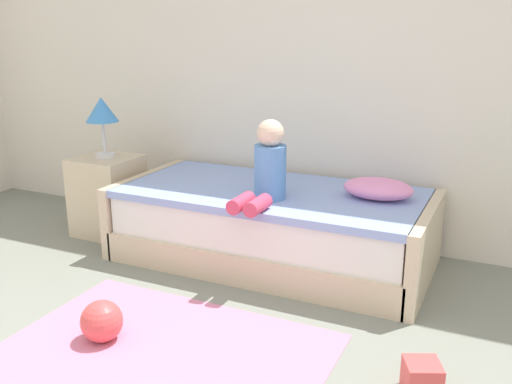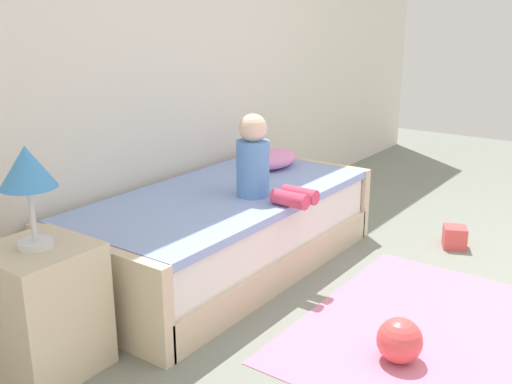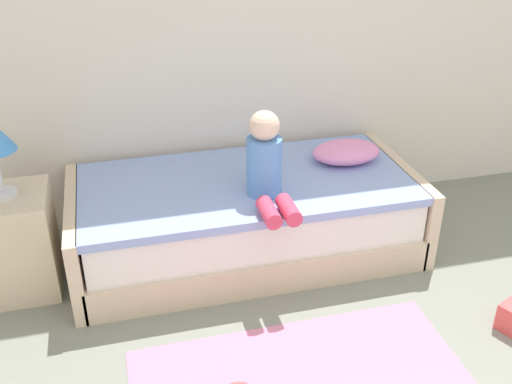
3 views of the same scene
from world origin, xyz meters
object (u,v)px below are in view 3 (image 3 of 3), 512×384
child_figure (266,164)px  pillow (346,152)px  bed (246,217)px  nightstand (14,243)px

child_figure → pillow: size_ratio=1.16×
bed → pillow: (0.69, 0.10, 0.32)m
bed → nightstand: bearing=-178.2°
nightstand → child_figure: child_figure is taller
bed → nightstand: (-1.35, -0.04, 0.05)m
bed → pillow: bearing=8.3°
nightstand → bed: bearing=1.8°
bed → pillow: pillow is taller
child_figure → pillow: 0.72m
nightstand → child_figure: size_ratio=1.18×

